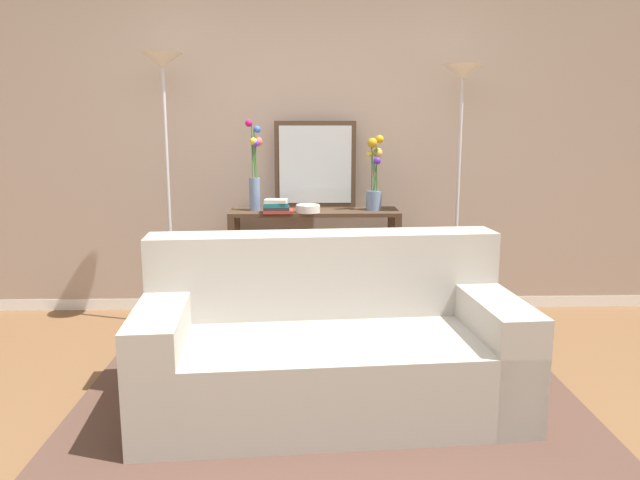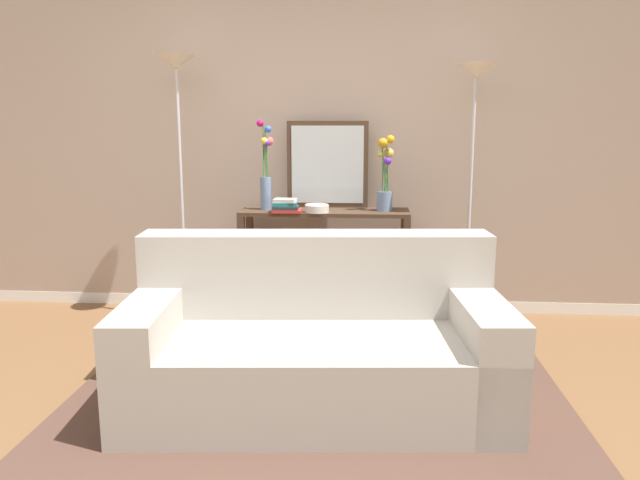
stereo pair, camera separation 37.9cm
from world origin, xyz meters
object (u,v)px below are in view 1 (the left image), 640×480
at_px(couch, 329,348).
at_px(floor_lamp_right, 461,123).
at_px(console_table, 315,245).
at_px(wall_mirror, 315,165).
at_px(floor_lamp_left, 165,115).
at_px(vase_short_flowers, 374,180).
at_px(book_stack, 277,207).
at_px(book_row_under_console, 268,312).
at_px(vase_tall_flowers, 255,174).
at_px(fruit_bowl, 308,208).

relative_size(couch, floor_lamp_right, 1.06).
height_order(console_table, wall_mirror, wall_mirror).
xyz_separation_m(floor_lamp_left, floor_lamp_right, (2.09, 0.00, -0.06)).
bearing_deg(console_table, vase_short_flowers, 0.05).
bearing_deg(book_stack, wall_mirror, 45.32).
bearing_deg(console_table, floor_lamp_left, -174.87).
bearing_deg(floor_lamp_left, book_row_under_console, 7.73).
bearing_deg(vase_short_flowers, vase_tall_flowers, -179.62).
height_order(console_table, floor_lamp_left, floor_lamp_left).
distance_m(floor_lamp_left, vase_tall_flowers, 0.75).
distance_m(vase_tall_flowers, fruit_bowl, 0.47).
xyz_separation_m(floor_lamp_left, book_row_under_console, (0.69, 0.09, -1.47)).
bearing_deg(console_table, floor_lamp_right, -5.18).
height_order(vase_short_flowers, fruit_bowl, vase_short_flowers).
relative_size(wall_mirror, vase_tall_flowers, 0.99).
bearing_deg(book_stack, couch, -75.93).
bearing_deg(floor_lamp_left, book_stack, -2.45).
distance_m(floor_lamp_right, book_stack, 1.44).
xyz_separation_m(fruit_bowl, book_row_under_console, (-0.31, 0.12, -0.82)).
distance_m(floor_lamp_left, book_stack, 1.01).
relative_size(wall_mirror, fruit_bowl, 3.72).
bearing_deg(vase_tall_flowers, couch, -71.08).
distance_m(wall_mirror, book_row_under_console, 1.18).
xyz_separation_m(console_table, wall_mirror, (0.01, 0.16, 0.59)).
xyz_separation_m(couch, console_table, (-0.05, 1.43, 0.27)).
bearing_deg(fruit_bowl, wall_mirror, 78.20).
height_order(console_table, fruit_bowl, fruit_bowl).
distance_m(vase_short_flowers, book_row_under_console, 1.29).
height_order(console_table, vase_short_flowers, vase_short_flowers).
bearing_deg(fruit_bowl, book_stack, -178.19).
bearing_deg(floor_lamp_left, fruit_bowl, -1.50).
height_order(couch, floor_lamp_right, floor_lamp_right).
height_order(couch, book_stack, book_stack).
bearing_deg(book_row_under_console, vase_short_flowers, 0.03).
relative_size(vase_tall_flowers, fruit_bowl, 3.77).
xyz_separation_m(vase_tall_flowers, book_row_under_console, (0.08, 0.01, -1.06)).
bearing_deg(couch, vase_tall_flowers, 108.92).
bearing_deg(vase_tall_flowers, fruit_bowl, -16.57).
xyz_separation_m(floor_lamp_right, wall_mirror, (-1.03, 0.25, -0.31)).
height_order(vase_short_flowers, book_row_under_console, vase_short_flowers).
bearing_deg(floor_lamp_left, vase_short_flowers, 3.63).
distance_m(wall_mirror, vase_short_flowers, 0.47).
bearing_deg(vase_tall_flowers, floor_lamp_left, -171.78).
bearing_deg(fruit_bowl, floor_lamp_left, 178.50).
bearing_deg(fruit_bowl, book_row_under_console, 158.60).
height_order(wall_mirror, book_stack, wall_mirror).
bearing_deg(floor_lamp_right, couch, -126.37).
height_order(floor_lamp_right, book_row_under_console, floor_lamp_right).
relative_size(floor_lamp_left, vase_tall_flowers, 2.97).
relative_size(console_table, fruit_bowl, 7.13).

